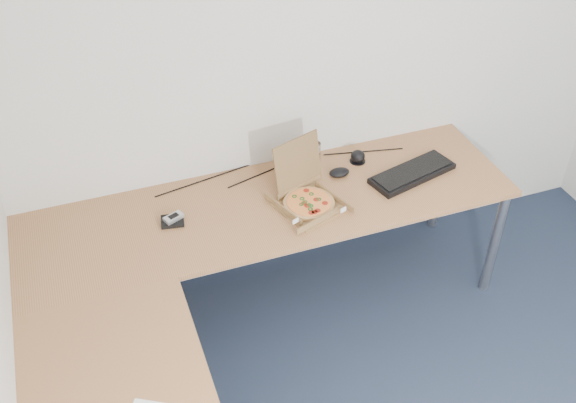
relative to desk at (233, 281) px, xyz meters
name	(u,v)px	position (x,y,z in m)	size (l,w,h in m)	color
room_shell	(557,301)	(0.82, -0.97, 0.55)	(3.50, 3.50, 2.50)	silver
desk	(233,281)	(0.00, 0.00, 0.00)	(2.50, 2.20, 0.73)	#A97043
pizza_box	(308,199)	(0.50, 0.36, 0.06)	(0.28, 0.33, 0.29)	olive
drinking_glass	(314,152)	(0.67, 0.70, 0.09)	(0.07, 0.07, 0.12)	silver
keyboard	(412,173)	(1.11, 0.39, 0.04)	(0.48, 0.17, 0.03)	black
mouse	(339,172)	(0.74, 0.53, 0.05)	(0.11, 0.07, 0.04)	black
wallet	(172,221)	(-0.17, 0.45, 0.04)	(0.11, 0.09, 0.02)	black
phone	(174,217)	(-0.16, 0.45, 0.06)	(0.09, 0.05, 0.02)	#B2B5BA
dome_speaker	(358,156)	(0.89, 0.61, 0.07)	(0.09, 0.09, 0.07)	black
cable_bundle	(277,167)	(0.45, 0.71, 0.03)	(0.67, 0.04, 0.01)	black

